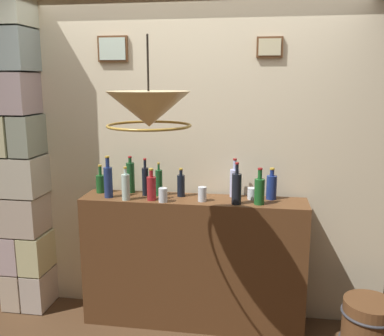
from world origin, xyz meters
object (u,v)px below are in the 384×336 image
at_px(liquor_bottle_gin, 108,181).
at_px(glass_tumbler_highball, 202,194).
at_px(liquor_bottle_tequila, 130,177).
at_px(liquor_bottle_vodka, 181,185).
at_px(liquor_bottle_mezcal, 126,187).
at_px(liquor_bottle_amaro, 272,187).
at_px(liquor_bottle_port, 101,183).
at_px(wooden_barrel, 368,328).
at_px(liquor_bottle_brandy, 259,190).
at_px(liquor_bottle_rum, 235,182).
at_px(liquor_bottle_scotch, 159,182).
at_px(liquor_bottle_rye, 237,188).
at_px(pendant_lamp, 149,110).
at_px(glass_tumbler_shot, 252,194).
at_px(glass_tumbler_rocks, 163,195).
at_px(liquor_bottle_vermouth, 151,188).
at_px(liquor_bottle_bourbon, 145,181).

relative_size(liquor_bottle_gin, glass_tumbler_highball, 2.97).
bearing_deg(glass_tumbler_highball, liquor_bottle_tequila, 164.92).
relative_size(liquor_bottle_vodka, liquor_bottle_mezcal, 0.88).
height_order(liquor_bottle_tequila, liquor_bottle_amaro, liquor_bottle_tequila).
xyz_separation_m(liquor_bottle_port, wooden_barrel, (2.05, -0.28, -0.91)).
xyz_separation_m(liquor_bottle_amaro, liquor_bottle_brandy, (-0.09, -0.15, 0.01)).
distance_m(liquor_bottle_rum, liquor_bottle_scotch, 0.59).
bearing_deg(liquor_bottle_rye, liquor_bottle_port, 171.70).
xyz_separation_m(liquor_bottle_amaro, pendant_lamp, (-0.75, -0.76, 0.62)).
bearing_deg(liquor_bottle_mezcal, glass_tumbler_shot, 9.99).
distance_m(liquor_bottle_mezcal, glass_tumbler_rocks, 0.29).
relative_size(liquor_bottle_rum, liquor_bottle_rye, 0.97).
height_order(liquor_bottle_vermouth, liquor_bottle_port, liquor_bottle_vermouth).
xyz_separation_m(liquor_bottle_port, liquor_bottle_brandy, (1.26, -0.14, 0.02)).
xyz_separation_m(liquor_bottle_mezcal, liquor_bottle_scotch, (0.22, 0.16, 0.00)).
bearing_deg(glass_tumbler_rocks, glass_tumbler_shot, 15.40).
bearing_deg(glass_tumbler_highball, liquor_bottle_vermouth, -176.13).
relative_size(liquor_bottle_scotch, liquor_bottle_brandy, 0.98).
bearing_deg(liquor_bottle_tequila, glass_tumbler_highball, -15.08).
relative_size(liquor_bottle_mezcal, liquor_bottle_scotch, 0.97).
bearing_deg(liquor_bottle_rye, liquor_bottle_vermouth, 179.14).
relative_size(liquor_bottle_tequila, liquor_bottle_mezcal, 1.16).
height_order(liquor_bottle_tequila, wooden_barrel, liquor_bottle_tequila).
distance_m(glass_tumbler_rocks, wooden_barrel, 1.74).
relative_size(liquor_bottle_gin, glass_tumbler_shot, 3.71).
height_order(liquor_bottle_vodka, liquor_bottle_rum, liquor_bottle_rum).
height_order(liquor_bottle_vodka, liquor_bottle_port, liquor_bottle_port).
xyz_separation_m(liquor_bottle_tequila, glass_tumbler_shot, (0.97, -0.05, -0.08)).
bearing_deg(glass_tumbler_highball, pendant_lamp, -110.93).
relative_size(liquor_bottle_rum, liquor_bottle_tequila, 1.01).
xyz_separation_m(liquor_bottle_rum, liquor_bottle_rye, (0.03, -0.20, 0.01)).
bearing_deg(liquor_bottle_amaro, glass_tumbler_highball, -164.76).
bearing_deg(liquor_bottle_port, glass_tumbler_rocks, -18.94).
height_order(liquor_bottle_amaro, liquor_bottle_brandy, liquor_bottle_brandy).
relative_size(liquor_bottle_vermouth, liquor_bottle_gin, 0.75).
relative_size(liquor_bottle_vodka, glass_tumbler_highball, 2.04).
distance_m(liquor_bottle_bourbon, liquor_bottle_vermouth, 0.15).
bearing_deg(glass_tumbler_rocks, liquor_bottle_brandy, 4.19).
distance_m(liquor_bottle_scotch, glass_tumbler_shot, 0.73).
bearing_deg(liquor_bottle_bourbon, glass_tumbler_shot, 1.36).
distance_m(liquor_bottle_bourbon, liquor_bottle_brandy, 0.89).
bearing_deg(glass_tumbler_shot, liquor_bottle_vodka, -179.58).
distance_m(liquor_bottle_vermouth, glass_tumbler_shot, 0.77).
height_order(liquor_bottle_vermouth, liquor_bottle_gin, liquor_bottle_gin).
bearing_deg(liquor_bottle_rum, glass_tumbler_shot, -19.76).
bearing_deg(liquor_bottle_rye, glass_tumbler_shot, 52.78).
bearing_deg(liquor_bottle_rye, pendant_lamp, -130.24).
xyz_separation_m(liquor_bottle_tequila, liquor_bottle_scotch, (0.25, -0.06, -0.02)).
xyz_separation_m(liquor_bottle_vodka, glass_tumbler_shot, (0.55, 0.00, -0.05)).
bearing_deg(liquor_bottle_rum, liquor_bottle_port, -177.87).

